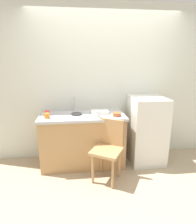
% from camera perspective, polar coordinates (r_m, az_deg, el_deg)
% --- Properties ---
extents(ground_plane, '(8.00, 8.00, 0.00)m').
position_cam_1_polar(ground_plane, '(2.87, 4.93, -21.24)').
color(ground_plane, tan).
extents(back_wall, '(4.80, 0.10, 2.62)m').
position_cam_1_polar(back_wall, '(3.31, 2.02, 8.49)').
color(back_wall, silver).
rests_on(back_wall, ground_plane).
extents(cabinet_base, '(1.34, 0.60, 0.83)m').
position_cam_1_polar(cabinet_base, '(3.18, -4.64, -8.70)').
color(cabinet_base, tan).
rests_on(cabinet_base, ground_plane).
extents(countertop, '(1.38, 0.64, 0.04)m').
position_cam_1_polar(countertop, '(3.03, -4.82, -1.17)').
color(countertop, '#B7B7BC').
rests_on(countertop, cabinet_base).
extents(faucet, '(0.02, 0.02, 0.24)m').
position_cam_1_polar(faucet, '(3.23, -7.46, 2.39)').
color(faucet, '#B7B7BC').
rests_on(faucet, countertop).
extents(refrigerator, '(0.56, 0.62, 1.13)m').
position_cam_1_polar(refrigerator, '(3.32, 14.51, -5.29)').
color(refrigerator, silver).
rests_on(refrigerator, ground_plane).
extents(chair, '(0.55, 0.55, 0.89)m').
position_cam_1_polar(chair, '(2.75, 3.16, -10.71)').
color(chair, tan).
rests_on(chair, ground_plane).
extents(dish_tray, '(0.28, 0.20, 0.05)m').
position_cam_1_polar(dish_tray, '(3.08, 0.58, 0.03)').
color(dish_tray, white).
rests_on(dish_tray, countertop).
extents(terracotta_bowl, '(0.13, 0.13, 0.05)m').
position_cam_1_polar(terracotta_bowl, '(2.94, 5.74, -0.76)').
color(terracotta_bowl, '#B25B33').
rests_on(terracotta_bowl, countertop).
extents(hotplate, '(0.17, 0.17, 0.02)m').
position_cam_1_polar(hotplate, '(3.03, -6.58, -0.59)').
color(hotplate, '#2D2D2D').
rests_on(hotplate, countertop).
extents(cup_orange, '(0.08, 0.08, 0.08)m').
position_cam_1_polar(cup_orange, '(2.93, -15.36, -1.07)').
color(cup_orange, orange).
rests_on(cup_orange, countertop).
extents(cup_white, '(0.08, 0.08, 0.09)m').
position_cam_1_polar(cup_white, '(2.88, -0.16, -0.62)').
color(cup_white, white).
rests_on(cup_white, countertop).
extents(cup_red, '(0.08, 0.08, 0.07)m').
position_cam_1_polar(cup_red, '(3.08, -15.31, -0.26)').
color(cup_red, red).
rests_on(cup_red, countertop).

